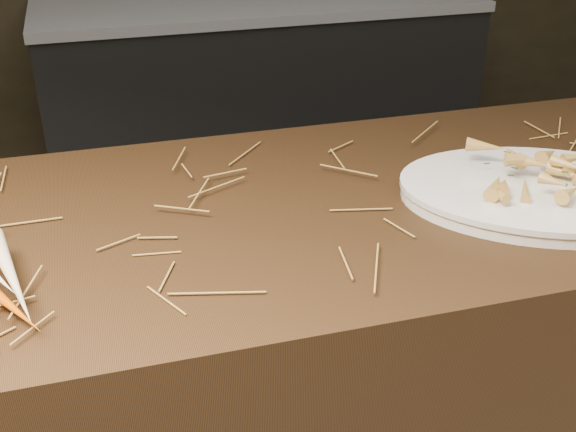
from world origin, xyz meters
name	(u,v)px	position (x,y,z in m)	size (l,w,h in m)	color
main_counter	(337,393)	(0.00, 0.30, 0.45)	(2.40, 0.70, 0.90)	black
back_counter	(261,97)	(0.30, 2.18, 0.42)	(1.82, 0.62, 0.84)	black
straw_bedding	(346,195)	(0.00, 0.30, 0.91)	(1.40, 0.60, 0.02)	olive
serving_platter	(542,195)	(0.33, 0.20, 0.91)	(0.49, 0.33, 0.03)	white
roasted_veg_heap	(546,174)	(0.33, 0.20, 0.95)	(0.24, 0.17, 0.05)	#B37F31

